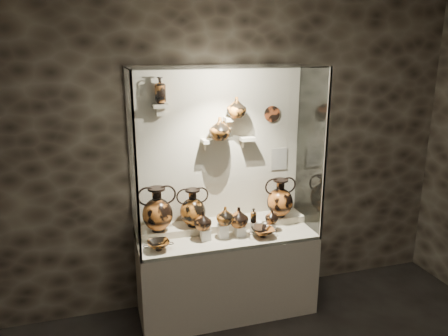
{
  "coord_description": "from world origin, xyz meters",
  "views": [
    {
      "loc": [
        -1.12,
        -1.5,
        2.57
      ],
      "look_at": [
        0.0,
        2.28,
        1.46
      ],
      "focal_mm": 35.0,
      "sensor_mm": 36.0,
      "label": 1
    }
  ],
  "objects_px": {
    "ovoid_vase_b": "(236,107)",
    "jug_e": "(272,216)",
    "amphora_right": "(280,198)",
    "amphora_left": "(157,209)",
    "jug_a": "(203,220)",
    "kylix_right": "(263,232)",
    "lekythos_tall": "(160,89)",
    "jug_c": "(239,217)",
    "amphora_mid": "(193,207)",
    "kylix_left": "(159,245)",
    "jug_b": "(225,216)",
    "lekythos_small": "(253,215)",
    "ovoid_vase_a": "(220,129)"
  },
  "relations": [
    {
      "from": "amphora_mid",
      "to": "jug_a",
      "type": "relative_size",
      "value": 2.16
    },
    {
      "from": "amphora_mid",
      "to": "kylix_right",
      "type": "distance_m",
      "value": 0.7
    },
    {
      "from": "jug_c",
      "to": "lekythos_tall",
      "type": "relative_size",
      "value": 0.71
    },
    {
      "from": "amphora_right",
      "to": "jug_c",
      "type": "distance_m",
      "value": 0.54
    },
    {
      "from": "jug_b",
      "to": "jug_c",
      "type": "relative_size",
      "value": 0.9
    },
    {
      "from": "amphora_right",
      "to": "lekythos_tall",
      "type": "bearing_deg",
      "value": -164.08
    },
    {
      "from": "lekythos_small",
      "to": "kylix_right",
      "type": "distance_m",
      "value": 0.18
    },
    {
      "from": "jug_a",
      "to": "kylix_right",
      "type": "distance_m",
      "value": 0.58
    },
    {
      "from": "jug_b",
      "to": "jug_e",
      "type": "xyz_separation_m",
      "value": [
        0.48,
        0.02,
        -0.07
      ]
    },
    {
      "from": "ovoid_vase_a",
      "to": "amphora_left",
      "type": "bearing_deg",
      "value": -161.5
    },
    {
      "from": "lekythos_small",
      "to": "ovoid_vase_a",
      "type": "relative_size",
      "value": 0.74
    },
    {
      "from": "jug_c",
      "to": "kylix_left",
      "type": "distance_m",
      "value": 0.79
    },
    {
      "from": "jug_b",
      "to": "lekythos_small",
      "type": "height_order",
      "value": "jug_b"
    },
    {
      "from": "jug_e",
      "to": "jug_a",
      "type": "bearing_deg",
      "value": -172.11
    },
    {
      "from": "jug_b",
      "to": "lekythos_tall",
      "type": "relative_size",
      "value": 0.64
    },
    {
      "from": "amphora_mid",
      "to": "lekythos_tall",
      "type": "relative_size",
      "value": 1.38
    },
    {
      "from": "amphora_left",
      "to": "jug_c",
      "type": "height_order",
      "value": "amphora_left"
    },
    {
      "from": "lekythos_tall",
      "to": "jug_a",
      "type": "bearing_deg",
      "value": -37.27
    },
    {
      "from": "amphora_right",
      "to": "lekythos_small",
      "type": "xyz_separation_m",
      "value": [
        -0.36,
        -0.2,
        -0.07
      ]
    },
    {
      "from": "kylix_left",
      "to": "jug_b",
      "type": "bearing_deg",
      "value": 12.19
    },
    {
      "from": "amphora_left",
      "to": "ovoid_vase_b",
      "type": "bearing_deg",
      "value": -2.31
    },
    {
      "from": "jug_b",
      "to": "amphora_left",
      "type": "bearing_deg",
      "value": 170.69
    },
    {
      "from": "lekythos_small",
      "to": "ovoid_vase_b",
      "type": "bearing_deg",
      "value": 108.87
    },
    {
      "from": "amphora_left",
      "to": "jug_e",
      "type": "relative_size",
      "value": 3.15
    },
    {
      "from": "jug_c",
      "to": "ovoid_vase_a",
      "type": "relative_size",
      "value": 0.9
    },
    {
      "from": "amphora_right",
      "to": "jug_c",
      "type": "bearing_deg",
      "value": -138.83
    },
    {
      "from": "jug_e",
      "to": "kylix_left",
      "type": "distance_m",
      "value": 1.12
    },
    {
      "from": "amphora_left",
      "to": "amphora_mid",
      "type": "relative_size",
      "value": 1.15
    },
    {
      "from": "amphora_mid",
      "to": "kylix_left",
      "type": "height_order",
      "value": "amphora_mid"
    },
    {
      "from": "kylix_left",
      "to": "kylix_right",
      "type": "distance_m",
      "value": 0.98
    },
    {
      "from": "jug_c",
      "to": "kylix_right",
      "type": "distance_m",
      "value": 0.27
    },
    {
      "from": "kylix_left",
      "to": "jug_c",
      "type": "bearing_deg",
      "value": 10.87
    },
    {
      "from": "jug_c",
      "to": "amphora_left",
      "type": "bearing_deg",
      "value": 164.74
    },
    {
      "from": "lekythos_small",
      "to": "lekythos_tall",
      "type": "bearing_deg",
      "value": 159.12
    },
    {
      "from": "lekythos_tall",
      "to": "amphora_right",
      "type": "bearing_deg",
      "value": -1.08
    },
    {
      "from": "amphora_right",
      "to": "amphora_left",
      "type": "bearing_deg",
      "value": -158.48
    },
    {
      "from": "amphora_mid",
      "to": "jug_e",
      "type": "distance_m",
      "value": 0.77
    },
    {
      "from": "jug_c",
      "to": "lekythos_tall",
      "type": "distance_m",
      "value": 1.38
    },
    {
      "from": "kylix_left",
      "to": "lekythos_tall",
      "type": "bearing_deg",
      "value": 76.02
    },
    {
      "from": "jug_c",
      "to": "jug_e",
      "type": "relative_size",
      "value": 1.43
    },
    {
      "from": "jug_c",
      "to": "kylix_right",
      "type": "bearing_deg",
      "value": -27.38
    },
    {
      "from": "jug_e",
      "to": "lekythos_tall",
      "type": "bearing_deg",
      "value": 172.73
    },
    {
      "from": "ovoid_vase_b",
      "to": "jug_e",
      "type": "bearing_deg",
      "value": -44.36
    },
    {
      "from": "jug_a",
      "to": "ovoid_vase_a",
      "type": "distance_m",
      "value": 0.87
    },
    {
      "from": "kylix_left",
      "to": "lekythos_tall",
      "type": "relative_size",
      "value": 0.94
    },
    {
      "from": "kylix_right",
      "to": "lekythos_tall",
      "type": "relative_size",
      "value": 0.99
    },
    {
      "from": "amphora_right",
      "to": "lekythos_tall",
      "type": "xyz_separation_m",
      "value": [
        -1.15,
        0.1,
        1.11
      ]
    },
    {
      "from": "ovoid_vase_b",
      "to": "amphora_right",
      "type": "bearing_deg",
      "value": -14.03
    },
    {
      "from": "kylix_right",
      "to": "amphora_mid",
      "type": "bearing_deg",
      "value": 145.4
    },
    {
      "from": "amphora_mid",
      "to": "ovoid_vase_a",
      "type": "xyz_separation_m",
      "value": [
        0.28,
        0.05,
        0.74
      ]
    }
  ]
}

